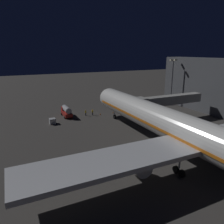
{
  "coord_description": "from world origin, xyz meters",
  "views": [
    {
      "loc": [
        26.93,
        34.68,
        18.82
      ],
      "look_at": [
        3.0,
        -15.0,
        3.5
      ],
      "focal_mm": 34.96,
      "sensor_mm": 36.0,
      "label": 1
    }
  ],
  "objects_px": {
    "jet_bridge": "(164,101)",
    "fuel_tanker": "(66,111)",
    "ground_crew_near_nose_gear": "(92,112)",
    "apron_floodlight_mast": "(172,79)",
    "ground_crew_marshaller_fwd": "(86,112)",
    "airliner_at_gate": "(191,134)",
    "baggage_container_near_belt": "(52,121)",
    "traffic_cone_nose_port": "(113,112)",
    "traffic_cone_nose_starboard": "(100,114)"
  },
  "relations": [
    {
      "from": "fuel_tanker",
      "to": "jet_bridge",
      "type": "bearing_deg",
      "value": 148.04
    },
    {
      "from": "airliner_at_gate",
      "to": "baggage_container_near_belt",
      "type": "bearing_deg",
      "value": -62.01
    },
    {
      "from": "ground_crew_marshaller_fwd",
      "to": "traffic_cone_nose_starboard",
      "type": "distance_m",
      "value": 4.53
    },
    {
      "from": "jet_bridge",
      "to": "fuel_tanker",
      "type": "distance_m",
      "value": 28.67
    },
    {
      "from": "jet_bridge",
      "to": "traffic_cone_nose_starboard",
      "type": "relative_size",
      "value": 41.32
    },
    {
      "from": "ground_crew_marshaller_fwd",
      "to": "traffic_cone_nose_port",
      "type": "height_order",
      "value": "ground_crew_marshaller_fwd"
    },
    {
      "from": "apron_floodlight_mast",
      "to": "ground_crew_marshaller_fwd",
      "type": "distance_m",
      "value": 33.16
    },
    {
      "from": "jet_bridge",
      "to": "fuel_tanker",
      "type": "relative_size",
      "value": 3.81
    },
    {
      "from": "jet_bridge",
      "to": "ground_crew_marshaller_fwd",
      "type": "relative_size",
      "value": 12.97
    },
    {
      "from": "jet_bridge",
      "to": "traffic_cone_nose_port",
      "type": "distance_m",
      "value": 16.53
    },
    {
      "from": "airliner_at_gate",
      "to": "traffic_cone_nose_starboard",
      "type": "xyz_separation_m",
      "value": [
        2.2,
        -34.57,
        -5.14
      ]
    },
    {
      "from": "jet_bridge",
      "to": "fuel_tanker",
      "type": "height_order",
      "value": "jet_bridge"
    },
    {
      "from": "baggage_container_near_belt",
      "to": "ground_crew_near_nose_gear",
      "type": "height_order",
      "value": "ground_crew_near_nose_gear"
    },
    {
      "from": "apron_floodlight_mast",
      "to": "baggage_container_near_belt",
      "type": "xyz_separation_m",
      "value": [
        42.64,
        2.73,
        -8.85
      ]
    },
    {
      "from": "traffic_cone_nose_starboard",
      "to": "airliner_at_gate",
      "type": "bearing_deg",
      "value": 93.64
    },
    {
      "from": "fuel_tanker",
      "to": "ground_crew_marshaller_fwd",
      "type": "height_order",
      "value": "fuel_tanker"
    },
    {
      "from": "traffic_cone_nose_port",
      "to": "traffic_cone_nose_starboard",
      "type": "distance_m",
      "value": 4.4
    },
    {
      "from": "airliner_at_gate",
      "to": "traffic_cone_nose_port",
      "type": "relative_size",
      "value": 129.31
    },
    {
      "from": "baggage_container_near_belt",
      "to": "ground_crew_marshaller_fwd",
      "type": "relative_size",
      "value": 0.93
    },
    {
      "from": "jet_bridge",
      "to": "fuel_tanker",
      "type": "bearing_deg",
      "value": -31.96
    },
    {
      "from": "fuel_tanker",
      "to": "baggage_container_near_belt",
      "type": "height_order",
      "value": "fuel_tanker"
    },
    {
      "from": "traffic_cone_nose_starboard",
      "to": "fuel_tanker",
      "type": "bearing_deg",
      "value": -16.74
    },
    {
      "from": "jet_bridge",
      "to": "ground_crew_near_nose_gear",
      "type": "height_order",
      "value": "jet_bridge"
    },
    {
      "from": "ground_crew_marshaller_fwd",
      "to": "traffic_cone_nose_starboard",
      "type": "bearing_deg",
      "value": 164.37
    },
    {
      "from": "jet_bridge",
      "to": "traffic_cone_nose_starboard",
      "type": "bearing_deg",
      "value": -40.14
    },
    {
      "from": "jet_bridge",
      "to": "traffic_cone_nose_port",
      "type": "relative_size",
      "value": 41.32
    },
    {
      "from": "traffic_cone_nose_port",
      "to": "traffic_cone_nose_starboard",
      "type": "relative_size",
      "value": 1.0
    },
    {
      "from": "baggage_container_near_belt",
      "to": "traffic_cone_nose_starboard",
      "type": "distance_m",
      "value": 15.13
    },
    {
      "from": "airliner_at_gate",
      "to": "jet_bridge",
      "type": "xyz_separation_m",
      "value": [
        -12.16,
        -22.46,
        0.08
      ]
    },
    {
      "from": "apron_floodlight_mast",
      "to": "ground_crew_near_nose_gear",
      "type": "height_order",
      "value": "apron_floodlight_mast"
    },
    {
      "from": "jet_bridge",
      "to": "apron_floodlight_mast",
      "type": "distance_m",
      "value": 18.75
    },
    {
      "from": "fuel_tanker",
      "to": "baggage_container_near_belt",
      "type": "relative_size",
      "value": 3.65
    },
    {
      "from": "traffic_cone_nose_port",
      "to": "traffic_cone_nose_starboard",
      "type": "bearing_deg",
      "value": 0.0
    },
    {
      "from": "baggage_container_near_belt",
      "to": "ground_crew_marshaller_fwd",
      "type": "distance_m",
      "value": 11.2
    },
    {
      "from": "fuel_tanker",
      "to": "traffic_cone_nose_port",
      "type": "height_order",
      "value": "fuel_tanker"
    },
    {
      "from": "traffic_cone_nose_port",
      "to": "traffic_cone_nose_starboard",
      "type": "height_order",
      "value": "same"
    },
    {
      "from": "traffic_cone_nose_port",
      "to": "fuel_tanker",
      "type": "bearing_deg",
      "value": -11.71
    },
    {
      "from": "apron_floodlight_mast",
      "to": "ground_crew_near_nose_gear",
      "type": "relative_size",
      "value": 8.76
    },
    {
      "from": "traffic_cone_nose_port",
      "to": "jet_bridge",
      "type": "bearing_deg",
      "value": 129.44
    },
    {
      "from": "baggage_container_near_belt",
      "to": "traffic_cone_nose_starboard",
      "type": "bearing_deg",
      "value": -171.18
    },
    {
      "from": "jet_bridge",
      "to": "ground_crew_near_nose_gear",
      "type": "xyz_separation_m",
      "value": [
        16.67,
        -12.74,
        -4.47
      ]
    },
    {
      "from": "ground_crew_near_nose_gear",
      "to": "ground_crew_marshaller_fwd",
      "type": "bearing_deg",
      "value": -16.16
    },
    {
      "from": "traffic_cone_nose_starboard",
      "to": "apron_floodlight_mast",
      "type": "bearing_deg",
      "value": -179.14
    },
    {
      "from": "fuel_tanker",
      "to": "traffic_cone_nose_starboard",
      "type": "relative_size",
      "value": 10.84
    },
    {
      "from": "jet_bridge",
      "to": "ground_crew_marshaller_fwd",
      "type": "bearing_deg",
      "value": -35.49
    },
    {
      "from": "ground_crew_near_nose_gear",
      "to": "apron_floodlight_mast",
      "type": "bearing_deg",
      "value": 179.6
    },
    {
      "from": "baggage_container_near_belt",
      "to": "traffic_cone_nose_starboard",
      "type": "height_order",
      "value": "baggage_container_near_belt"
    },
    {
      "from": "airliner_at_gate",
      "to": "traffic_cone_nose_starboard",
      "type": "height_order",
      "value": "airliner_at_gate"
    },
    {
      "from": "baggage_container_near_belt",
      "to": "traffic_cone_nose_port",
      "type": "xyz_separation_m",
      "value": [
        -19.34,
        -2.32,
        -0.46
      ]
    },
    {
      "from": "traffic_cone_nose_port",
      "to": "airliner_at_gate",
      "type": "bearing_deg",
      "value": 86.36
    }
  ]
}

